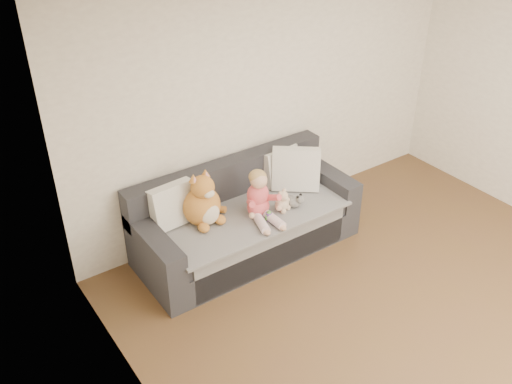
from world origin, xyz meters
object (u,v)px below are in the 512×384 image
Objects in this scene: toddler at (260,198)px; sippy_cup at (269,215)px; sofa at (245,221)px; plush_cat at (203,203)px; teddy_bear at (283,202)px.

toddler is 0.18m from sippy_cup.
sofa is 3.95× the size of plush_cat.
toddler is 0.53m from plush_cat.
sippy_cup is at bearing -65.82° from toddler.
toddler is at bearing 149.01° from teddy_bear.
sofa is 9.49× the size of teddy_bear.
plush_cat is 5.01× the size of sippy_cup.
sofa is 0.38m from sippy_cup.
sippy_cup is at bearing 176.32° from teddy_bear.
teddy_bear is 0.22m from sippy_cup.
plush_cat is 0.78m from teddy_bear.
plush_cat is at bearing 147.24° from sippy_cup.
sofa is at bearing -9.95° from plush_cat.
sofa is at bearing 109.31° from toddler.
sofa is at bearing 118.09° from teddy_bear.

